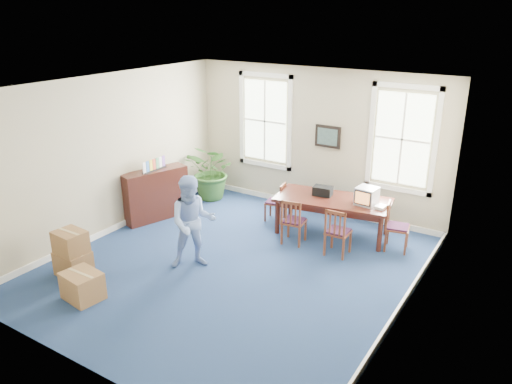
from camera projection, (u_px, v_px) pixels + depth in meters
The scene contains 25 objects.
floor at pixel (234, 266), 8.99m from camera, with size 6.50×6.50×0.00m, color navy.
ceiling at pixel (230, 87), 7.88m from camera, with size 6.50×6.50×0.00m, color white.
wall_back at pixel (316, 141), 11.01m from camera, with size 6.50×6.50×0.00m, color tan.
wall_front at pixel (75, 259), 5.86m from camera, with size 6.50×6.50×0.00m, color tan.
wall_left at pixel (108, 156), 9.93m from camera, with size 6.50×6.50×0.00m, color tan.
wall_right at pixel (409, 220), 6.94m from camera, with size 6.50×6.50×0.00m, color tan.
baseboard_back at pixel (313, 206), 11.53m from camera, with size 6.00×0.04×0.12m, color white.
baseboard_left at pixel (117, 226), 10.45m from camera, with size 0.04×6.50×0.12m, color white.
baseboard_right at pixel (396, 313), 7.49m from camera, with size 0.04×6.50×0.12m, color white.
window_left at pixel (265, 121), 11.54m from camera, with size 1.40×0.12×2.20m, color white, non-canonical shape.
window_right at pixel (402, 139), 9.94m from camera, with size 1.40×0.12×2.20m, color white, non-canonical shape.
wall_picture at pixel (328, 137), 10.77m from camera, with size 0.58×0.06×0.48m, color black, non-canonical shape.
conference_table at pixel (332, 216), 10.14m from camera, with size 2.27×1.03×0.77m, color #3F1811, non-canonical shape.
crt_tv at pixel (367, 196), 9.65m from camera, with size 0.38×0.41×0.35m, color #B7B7BC, non-canonical shape.
game_console at pixel (381, 207), 9.50m from camera, with size 0.18×0.22×0.05m, color white.
equipment_bag at pixel (323, 191), 10.14m from camera, with size 0.38×0.24×0.19m, color black.
chair_near_left at pixel (294, 221), 9.72m from camera, with size 0.42×0.42×0.94m, color brown, non-canonical shape.
chair_near_right at pixel (338, 231), 9.26m from camera, with size 0.42×0.42×0.94m, color brown, non-canonical shape.
chair_end_left at pixel (275, 202), 10.79m from camera, with size 0.38×0.38×0.85m, color brown, non-canonical shape.
chair_end_right at pixel (398, 227), 9.43m from camera, with size 0.43×0.43×0.95m, color brown, non-canonical shape.
man at pixel (193, 222), 8.71m from camera, with size 0.83×0.64×1.69m, color #84A2DF.
credenza at pixel (156, 194), 10.83m from camera, with size 0.41×1.43×1.13m, color #3F1811.
brochure_rack at pixel (154, 164), 10.58m from camera, with size 0.11×0.60×0.27m, color #99999E, non-canonical shape.
potted_plant at pixel (213, 172), 11.92m from camera, with size 1.23×1.07×1.37m, color #2F5B23.
cardboard_boxes at pixel (85, 253), 8.54m from camera, with size 1.50×1.50×0.86m, color #98683D, non-canonical shape.
Camera 1 is at (4.58, -6.53, 4.38)m, focal length 35.00 mm.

